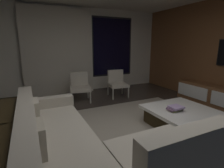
{
  "coord_description": "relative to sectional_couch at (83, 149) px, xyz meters",
  "views": [
    {
      "loc": [
        -1.46,
        -2.1,
        1.55
      ],
      "look_at": [
        0.23,
        1.4,
        0.67
      ],
      "focal_mm": 28.15,
      "sensor_mm": 36.0,
      "label": 1
    }
  ],
  "objects": [
    {
      "name": "area_rug",
      "position": [
        1.29,
        0.1,
        -0.28
      ],
      "size": [
        3.2,
        3.8,
        0.01
      ],
      "primitive_type": "cube",
      "color": "gray",
      "rests_on": "floor"
    },
    {
      "name": "coffee_table",
      "position": [
        2.02,
        0.33,
        -0.1
      ],
      "size": [
        1.16,
        1.16,
        0.36
      ],
      "color": "#302512",
      "rests_on": "floor"
    },
    {
      "name": "book_stack_on_coffee_table",
      "position": [
        1.85,
        0.33,
        0.12
      ],
      "size": [
        0.28,
        0.21,
        0.09
      ],
      "color": "#C1D87A",
      "rests_on": "coffee_table"
    },
    {
      "name": "accent_chair_by_curtain",
      "position": [
        0.74,
        2.76,
        0.14
      ],
      "size": [
        0.64,
        0.65,
        0.78
      ],
      "color": "#B2ADA0",
      "rests_on": "floor"
    },
    {
      "name": "back_wall_with_window",
      "position": [
        0.88,
        3.82,
        1.05
      ],
      "size": [
        6.6,
        0.3,
        2.7
      ],
      "color": "silver",
      "rests_on": "floor"
    },
    {
      "name": "sectional_couch",
      "position": [
        0.0,
        0.0,
        0.0
      ],
      "size": [
        1.98,
        2.5,
        0.82
      ],
      "color": "#A49C8C",
      "rests_on": "floor"
    },
    {
      "name": "floor",
      "position": [
        0.94,
        0.2,
        -0.29
      ],
      "size": [
        9.2,
        9.2,
        0.0
      ],
      "primitive_type": "plane",
      "color": "#332B26"
    },
    {
      "name": "accent_chair_near_window",
      "position": [
        1.89,
        2.73,
        0.14
      ],
      "size": [
        0.61,
        0.63,
        0.78
      ],
      "color": "#B2ADA0",
      "rests_on": "floor"
    }
  ]
}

